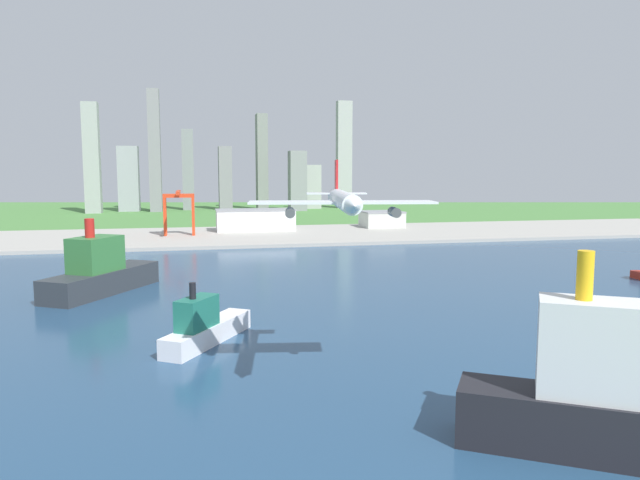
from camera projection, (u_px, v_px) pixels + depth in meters
The scene contains 11 objects.
ground_plane at pixel (282, 280), 282.59m from camera, with size 2400.00×2400.00×0.00m, color #4A813E.
water_bay at pixel (306, 308), 224.34m from camera, with size 840.00×360.00×0.15m, color navy.
industrial_pier at pixel (247, 236), 466.88m from camera, with size 840.00×140.00×2.50m, color #A7A49B.
airplane_landing at pixel (343, 201), 131.71m from camera, with size 43.23×45.93×13.26m.
container_barge at pixel (100, 273), 250.81m from camera, with size 44.31×59.64×32.54m.
cargo_ship at pixel (614, 403), 105.86m from camera, with size 55.36×40.54×37.87m.
ferry_boat at pixel (205, 327), 176.86m from camera, with size 28.57×38.54×20.01m.
port_crane_red at pixel (179, 203), 454.12m from camera, with size 23.79×47.31×35.05m.
warehouse_main at pixel (255, 220), 495.49m from camera, with size 65.95×28.75×18.09m.
warehouse_annex at pixel (382, 219), 527.47m from camera, with size 35.28×32.25×14.27m.
distant_skyline at pixel (219, 167), 787.40m from camera, with size 354.09×66.62×156.93m.
Camera 1 is at (-41.31, 24.06, 52.04)m, focal length 33.00 mm.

